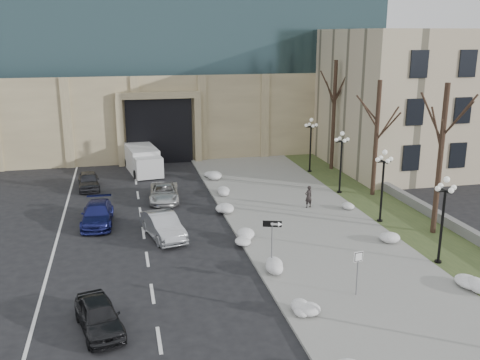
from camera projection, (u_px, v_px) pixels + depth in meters
The scene contains 31 objects.
ground at pixel (333, 348), 20.53m from camera, with size 160.00×160.00×0.00m, color black.
sidewalk at pixel (300, 220), 34.42m from camera, with size 9.00×40.00×0.12m, color gray.
curb at pixel (232, 225), 33.46m from camera, with size 0.30×40.00×0.14m, color gray.
grass_strip at pixel (392, 213), 35.82m from camera, with size 4.00×40.00×0.10m, color #374A25.
stone_wall at pixel (405, 198), 38.05m from camera, with size 0.50×30.00×0.70m, color slate.
classical_building at pixel (441, 96), 49.95m from camera, with size 22.00×18.12×12.00m.
car_a at pixel (99, 316), 21.57m from camera, with size 1.53×3.79×1.29m, color black.
car_b at pixel (163, 226), 31.39m from camera, with size 1.55×4.46×1.47m, color #A7AAAE.
car_c at pixel (97, 214), 33.60m from camera, with size 1.87×4.60×1.34m, color navy.
car_d at pixel (164, 193), 38.35m from camera, with size 2.03×4.41×1.23m, color silver.
car_e at pixel (89, 181), 41.28m from camera, with size 1.55×3.86×1.32m, color #313136.
pedestrian at pixel (309, 197), 36.44m from camera, with size 0.57×0.37×1.55m, color black.
box_truck at pixel (142, 160), 46.47m from camera, with size 3.18×6.89×2.11m.
one_way_sign at pixel (275, 230), 26.64m from camera, with size 0.97×0.48×2.66m.
keep_sign at pixel (358, 264), 24.02m from camera, with size 0.48×0.13×2.24m.
snow_clump_b at pixel (302, 313), 22.50m from camera, with size 1.10×1.60×0.36m, color white.
snow_clump_c at pixel (270, 266), 27.02m from camera, with size 1.10×1.60×0.36m, color white.
snow_clump_d at pixel (246, 238), 30.65m from camera, with size 1.10×1.60×0.36m, color white.
snow_clump_e at pixel (226, 209), 35.78m from camera, with size 1.10×1.60×0.36m, color white.
snow_clump_f at pixel (222, 192), 39.49m from camera, with size 1.10×1.60×0.36m, color white.
snow_clump_g at pixel (211, 176), 43.96m from camera, with size 1.10×1.60×0.36m, color white.
snow_clump_h at pixel (468, 286), 24.86m from camera, with size 1.10×1.60×0.36m, color white.
snow_clump_i at pixel (395, 238), 30.69m from camera, with size 1.10×1.60×0.36m, color white.
snow_clump_j at pixel (356, 208), 35.91m from camera, with size 1.10×1.60×0.36m, color white.
lamppost_a at pixel (444, 208), 27.13m from camera, with size 1.18×1.18×4.76m.
lamppost_b at pixel (383, 176), 33.24m from camera, with size 1.18×1.18×4.76m.
lamppost_c at pixel (341, 154), 39.35m from camera, with size 1.18×1.18×4.76m.
lamppost_d at pixel (311, 138), 45.46m from camera, with size 1.18×1.18×4.76m.
tree_near at pixel (442, 139), 30.63m from camera, with size 3.20×3.20×9.00m.
tree_mid at pixel (377, 122), 38.24m from camera, with size 3.20×3.20×8.50m.
tree_far at pixel (334, 100), 45.58m from camera, with size 3.20×3.20×9.50m.
Camera 1 is at (-7.52, -16.83, 11.67)m, focal length 40.00 mm.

